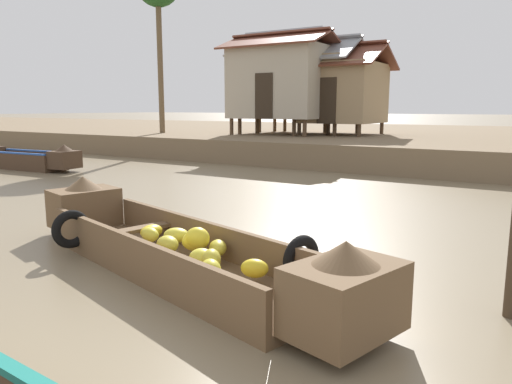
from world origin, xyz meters
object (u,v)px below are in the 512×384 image
(banana_boat, at_px, (175,247))
(stilt_house_mid_left, at_px, (280,81))
(stilt_house_right, at_px, (342,92))
(cargo_boat_upstream, at_px, (25,159))
(stilt_house_left, at_px, (284,81))
(stilt_house_mid_right, at_px, (308,86))

(banana_boat, relative_size, stilt_house_mid_left, 1.28)
(banana_boat, relative_size, stilt_house_right, 1.55)
(cargo_boat_upstream, bearing_deg, stilt_house_mid_left, 63.16)
(stilt_house_left, distance_m, stilt_house_mid_right, 1.08)
(stilt_house_left, relative_size, stilt_house_mid_right, 0.93)
(stilt_house_right, bearing_deg, stilt_house_mid_right, -178.19)
(stilt_house_mid_right, bearing_deg, stilt_house_left, -148.06)
(banana_boat, relative_size, cargo_boat_upstream, 1.34)
(banana_boat, height_order, stilt_house_mid_left, stilt_house_mid_left)
(stilt_house_mid_right, bearing_deg, stilt_house_mid_left, -114.94)
(stilt_house_mid_right, height_order, stilt_house_right, stilt_house_mid_right)
(cargo_boat_upstream, xyz_separation_m, stilt_house_mid_right, (5.12, 10.24, 2.55))
(stilt_house_mid_right, distance_m, stilt_house_right, 1.61)
(stilt_house_left, relative_size, stilt_house_mid_left, 0.97)
(cargo_boat_upstream, height_order, stilt_house_mid_right, stilt_house_mid_right)
(cargo_boat_upstream, relative_size, stilt_house_left, 0.98)
(stilt_house_left, bearing_deg, stilt_house_right, 13.79)
(stilt_house_right, bearing_deg, stilt_house_left, -166.21)
(stilt_house_mid_left, bearing_deg, banana_boat, -65.53)
(stilt_house_mid_left, relative_size, stilt_house_mid_right, 0.96)
(stilt_house_mid_right, relative_size, stilt_house_right, 1.26)
(stilt_house_mid_left, bearing_deg, stilt_house_right, 32.37)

